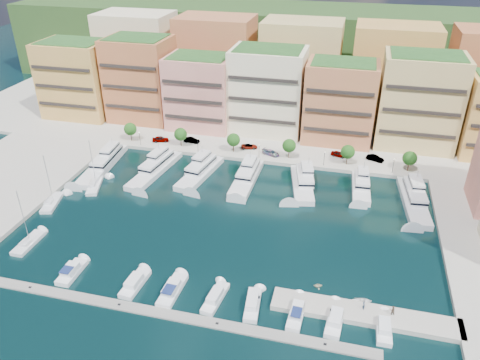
{
  "coord_description": "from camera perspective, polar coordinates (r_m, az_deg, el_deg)",
  "views": [
    {
      "loc": [
        23.63,
        -84.1,
        59.61
      ],
      "look_at": [
        0.11,
        9.02,
        6.0
      ],
      "focal_mm": 35.0,
      "sensor_mm": 36.0,
      "label": 1
    }
  ],
  "objects": [
    {
      "name": "yacht_5",
      "position": [
        121.24,
        14.54,
        -0.65
      ],
      "size": [
        5.01,
        15.36,
        7.3
      ],
      "color": "silver",
      "rests_on": "ground"
    },
    {
      "name": "tree_0",
      "position": [
        144.53,
        -13.23,
        6.06
      ],
      "size": [
        3.8,
        3.8,
        5.65
      ],
      "color": "#473323",
      "rests_on": "north_quay"
    },
    {
      "name": "finger_pier",
      "position": [
        86.31,
        14.92,
        -15.77
      ],
      "size": [
        32.0,
        5.0,
        2.0
      ],
      "primitive_type": "cube",
      "color": "#9E998E",
      "rests_on": "ground"
    },
    {
      "name": "lamppost_0",
      "position": [
        141.28,
        -12.14,
        5.24
      ],
      "size": [
        0.3,
        0.3,
        4.2
      ],
      "color": "black",
      "rests_on": "north_quay"
    },
    {
      "name": "yacht_4",
      "position": [
        120.17,
        7.62,
        -0.25
      ],
      "size": [
        8.49,
        19.28,
        7.3
      ],
      "color": "silver",
      "rests_on": "ground"
    },
    {
      "name": "cruiser_6",
      "position": [
        84.81,
        1.55,
        -14.98
      ],
      "size": [
        3.2,
        8.14,
        2.55
      ],
      "color": "white",
      "rests_on": "ground"
    },
    {
      "name": "cruiser_4",
      "position": [
        88.29,
        -8.27,
        -13.18
      ],
      "size": [
        3.11,
        8.86,
        2.66
      ],
      "color": "white",
      "rests_on": "ground"
    },
    {
      "name": "cruiser_1",
      "position": [
        96.76,
        -19.84,
        -10.52
      ],
      "size": [
        2.89,
        7.44,
        2.66
      ],
      "color": "white",
      "rests_on": "ground"
    },
    {
      "name": "hillside",
      "position": [
        204.41,
        7.07,
        12.0
      ],
      "size": [
        240.0,
        40.0,
        58.0
      ],
      "primitive_type": "cube",
      "color": "#1D3817",
      "rests_on": "ground"
    },
    {
      "name": "lamppost_2",
      "position": [
        130.24,
        2.35,
        3.78
      ],
      "size": [
        0.3,
        0.3,
        4.2
      ],
      "color": "black",
      "rests_on": "north_quay"
    },
    {
      "name": "car_2",
      "position": [
        136.9,
        1.14,
        4.12
      ],
      "size": [
        5.18,
        3.37,
        1.32
      ],
      "primitive_type": "imported",
      "rotation": [
        0.0,
        0.0,
        1.84
      ],
      "color": "gray",
      "rests_on": "north_quay"
    },
    {
      "name": "apartment_5",
      "position": [
        144.6,
        20.98,
        8.98
      ],
      "size": [
        22.0,
        16.5,
        26.8
      ],
      "color": "tan",
      "rests_on": "north_quay"
    },
    {
      "name": "car_5",
      "position": [
        134.91,
        16.14,
        2.57
      ],
      "size": [
        5.05,
        3.34,
        1.57
      ],
      "primitive_type": "imported",
      "rotation": [
        0.0,
        0.0,
        1.19
      ],
      "color": "gray",
      "rests_on": "north_quay"
    },
    {
      "name": "ground",
      "position": [
        105.75,
        -1.26,
        -5.15
      ],
      "size": [
        400.0,
        400.0,
        0.0
      ],
      "primitive_type": "plane",
      "color": "black",
      "rests_on": "ground"
    },
    {
      "name": "yacht_0",
      "position": [
        133.94,
        -16.24,
        2.07
      ],
      "size": [
        6.86,
        24.73,
        7.3
      ],
      "color": "silver",
      "rests_on": "ground"
    },
    {
      "name": "apartment_3",
      "position": [
        145.86,
        3.39,
        10.82
      ],
      "size": [
        22.0,
        16.5,
        25.8
      ],
      "color": "#F6E3BE",
      "rests_on": "north_quay"
    },
    {
      "name": "tree_5",
      "position": [
        130.8,
        19.99,
        2.5
      ],
      "size": [
        3.8,
        3.8,
        5.65
      ],
      "color": "#473323",
      "rests_on": "north_quay"
    },
    {
      "name": "cruiser_9",
      "position": [
        84.38,
        17.12,
        -16.93
      ],
      "size": [
        2.58,
        7.16,
        2.55
      ],
      "color": "white",
      "rests_on": "ground"
    },
    {
      "name": "apartment_1",
      "position": [
        158.57,
        -12.0,
        11.95
      ],
      "size": [
        20.0,
        16.5,
        26.8
      ],
      "color": "#B8683D",
      "rests_on": "north_quay"
    },
    {
      "name": "cruiser_3",
      "position": [
        90.92,
        -12.69,
        -12.22
      ],
      "size": [
        3.2,
        8.11,
        2.55
      ],
      "color": "white",
      "rests_on": "ground"
    },
    {
      "name": "south_pontoon",
      "position": [
        84.79,
        -8.87,
        -15.96
      ],
      "size": [
        72.0,
        2.2,
        0.35
      ],
      "primitive_type": "cube",
      "color": "gray",
      "rests_on": "ground"
    },
    {
      "name": "yacht_6",
      "position": [
        119.6,
        20.4,
        -2.08
      ],
      "size": [
        6.99,
        22.44,
        7.3
      ],
      "color": "silver",
      "rests_on": "ground"
    },
    {
      "name": "cruiser_7",
      "position": [
        83.96,
        6.93,
        -15.79
      ],
      "size": [
        2.74,
        8.45,
        2.66
      ],
      "color": "white",
      "rests_on": "ground"
    },
    {
      "name": "apartment_0",
      "position": [
        167.8,
        -19.2,
        11.56
      ],
      "size": [
        22.0,
        16.5,
        24.8
      ],
      "color": "#D6954E",
      "rests_on": "north_quay"
    },
    {
      "name": "backblock_0",
      "position": [
        181.87,
        -12.31,
        14.66
      ],
      "size": [
        26.0,
        18.0,
        30.0
      ],
      "primitive_type": "cube",
      "color": "#F6E3BE",
      "rests_on": "north_quay"
    },
    {
      "name": "car_1",
      "position": [
        141.28,
        -5.92,
        4.85
      ],
      "size": [
        4.85,
        2.03,
        1.56
      ],
      "primitive_type": "imported",
      "rotation": [
        0.0,
        0.0,
        1.49
      ],
      "color": "gray",
      "rests_on": "north_quay"
    },
    {
      "name": "tree_1",
      "position": [
        138.23,
        -7.26,
        5.54
      ],
      "size": [
        3.8,
        3.8,
        5.65
      ],
      "color": "#473323",
      "rests_on": "north_quay"
    },
    {
      "name": "apartment_2",
      "position": [
        149.63,
        -4.83,
        10.64
      ],
      "size": [
        20.0,
        15.5,
        22.8
      ],
      "color": "#EE9685",
      "rests_on": "north_quay"
    },
    {
      "name": "lamppost_3",
      "position": [
        128.21,
        10.25,
        2.88
      ],
      "size": [
        0.3,
        0.3,
        4.2
      ],
      "color": "black",
      "rests_on": "north_quay"
    },
    {
      "name": "sailboat_0",
      "position": [
        108.23,
        -24.37,
        -7.05
      ],
      "size": [
        2.82,
        8.51,
        13.2
      ],
      "color": "silver",
      "rests_on": "ground"
    },
    {
      "name": "backblock_1",
      "position": [
        171.06,
        -2.92,
        14.36
      ],
      "size": [
        26.0,
        18.0,
        30.0
      ],
      "primitive_type": "cube",
      "color": "#BA6545",
      "rests_on": "north_quay"
    },
    {
      "name": "car_4",
      "position": [
        134.96,
        11.93,
        3.11
      ],
      "size": [
        4.67,
        2.91,
        1.48
      ],
      "primitive_type": "imported",
      "rotation": [
        0.0,
        0.0,
        1.28
      ],
      "color": "gray",
      "rests_on": "north_quay"
    },
    {
      "name": "tender_1",
      "position": [
        89.78,
        9.48,
        -12.54
      ],
      "size": [
        2.08,
        1.92,
        0.9
      ],
      "primitive_type": "imported",
      "rotation": [
        0.0,
        0.0,
        1.87
      ],
      "color": "beige",
      "rests_on": "ground"
    },
    {
      "name": "tender_2",
      "position": [
        88.38,
        14.7,
        -14.14
      ],
      "size": [
        3.97,
        3.28,
        0.71
      ],
      "primitive_type": "imported",
      "rotation": [
        0.0,
        0.0,
        1.84
      ],
      "color": "white",
      "rests_on": "ground"
    },
    {
      "name": "sailboat_1",
      "position": [
        120.63,
        -21.94,
        -2.62
      ],
      "size": [
        4.97,
        9.43,
        13.2
      ],
      "color": "silver",
      "rests_on": "ground"
    },
    {
      "name": "tree_2",
      "position": [
        133.56,
        -0.8,
        4.91
      ],
      "size": [
        3.8,
        3.8,
        5.65
      ],
      "color": "#473323",
      "rests_on": "north_quay"
    },
    {
      "name": "car_0",
      "position": [
        143.21,
        -9.68,
        4.94
      ],
      "size": [
        5.23,
        3.36,
        1.66
      ],
      "primitive_type": "imported",
      "rotation": [
        0.0,
        0.0,
        1.88
      ],
      "color": "gray",
      "rests_on": "north_quay"
    },
    {
      "name": "apartment_4",
      "position": [
        142.07,
        12.07,
        9.29
      ],
      "size": [
        20.0,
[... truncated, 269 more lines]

